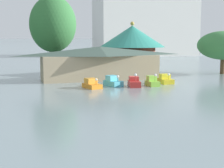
% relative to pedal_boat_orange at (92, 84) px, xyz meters
% --- Properties ---
extents(pedal_boat_orange, '(2.26, 3.14, 1.40)m').
position_rel_pedal_boat_orange_xyz_m(pedal_boat_orange, '(0.00, 0.00, 0.00)').
color(pedal_boat_orange, orange).
rests_on(pedal_boat_orange, ground).
extents(pedal_boat_cyan, '(2.34, 3.03, 1.58)m').
position_rel_pedal_boat_orange_xyz_m(pedal_boat_cyan, '(3.22, 1.14, 0.07)').
color(pedal_boat_cyan, '#4CB7CC').
rests_on(pedal_boat_cyan, ground).
extents(pedal_boat_red, '(2.01, 3.20, 1.89)m').
position_rel_pedal_boat_orange_xyz_m(pedal_boat_red, '(5.81, -0.17, 0.05)').
color(pedal_boat_red, red).
rests_on(pedal_boat_red, ground).
extents(pedal_boat_lime, '(1.38, 2.32, 1.76)m').
position_rel_pedal_boat_orange_xyz_m(pedal_boat_lime, '(8.37, -0.32, 0.05)').
color(pedal_boat_lime, '#8CCC3F').
rests_on(pedal_boat_lime, ground).
extents(pedal_boat_yellow, '(1.70, 2.74, 1.57)m').
position_rel_pedal_boat_orange_xyz_m(pedal_boat_yellow, '(11.18, 1.52, 0.03)').
color(pedal_boat_yellow, yellow).
rests_on(pedal_boat_yellow, ground).
extents(boathouse, '(19.22, 5.98, 5.14)m').
position_rel_pedal_boat_orange_xyz_m(boathouse, '(3.29, 8.44, 2.19)').
color(boathouse, tan).
rests_on(boathouse, ground).
extents(green_roof_pavilion, '(11.53, 11.53, 9.26)m').
position_rel_pedal_boat_orange_xyz_m(green_roof_pavilion, '(10.78, 14.61, 4.52)').
color(green_roof_pavilion, brown).
rests_on(green_roof_pavilion, ground).
extents(shoreline_tree_mid, '(7.93, 7.93, 13.50)m').
position_rel_pedal_boat_orange_xyz_m(shoreline_tree_mid, '(-2.82, 16.67, 8.22)').
color(shoreline_tree_mid, brown).
rests_on(shoreline_tree_mid, ground).
extents(shoreline_tree_right, '(9.17, 9.17, 7.63)m').
position_rel_pedal_boat_orange_xyz_m(shoreline_tree_right, '(26.45, 10.34, 4.58)').
color(shoreline_tree_right, brown).
rests_on(shoreline_tree_right, ground).
extents(background_building_block, '(34.87, 15.87, 21.32)m').
position_rel_pedal_boat_orange_xyz_m(background_building_block, '(35.76, 71.02, 10.19)').
color(background_building_block, silver).
rests_on(background_building_block, ground).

